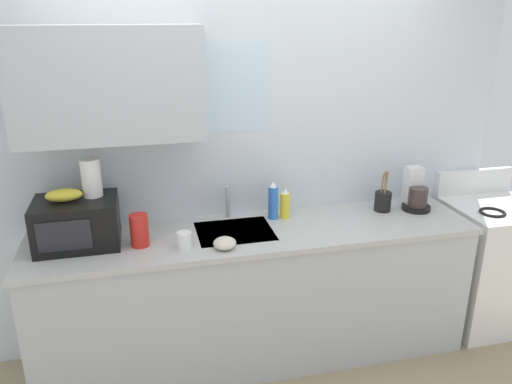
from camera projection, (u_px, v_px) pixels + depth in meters
The scene contains 14 objects.
kitchen_wall_assembly at pixel (222, 147), 3.16m from camera, with size 3.51×0.42×2.50m.
counter_unit at pixel (256, 293), 3.21m from camera, with size 2.74×0.63×0.90m.
sink_faucet at pixel (228, 202), 3.22m from camera, with size 0.03×0.03×0.21m, color #B2B5BA.
stove_range at pixel (487, 263), 3.59m from camera, with size 0.60×0.60×1.08m.
microwave at pixel (77, 223), 2.83m from camera, with size 0.46×0.35×0.27m.
banana_bunch at pixel (64, 195), 2.76m from camera, with size 0.20×0.11×0.07m, color gold.
paper_towel_roll at pixel (91, 178), 2.82m from camera, with size 0.11×0.11×0.22m, color white.
coffee_maker at pixel (415, 194), 3.37m from camera, with size 0.19×0.21×0.28m.
dish_soap_bottle_blue at pixel (273, 201), 3.20m from camera, with size 0.06×0.06×0.25m.
dish_soap_bottle_yellow at pixel (285, 204), 3.22m from camera, with size 0.06×0.06×0.20m.
cereal_canister at pixel (139, 230), 2.83m from camera, with size 0.10×0.10×0.19m, color red.
mug_white at pixel (184, 240), 2.82m from camera, with size 0.08×0.08×0.10m, color white.
utensil_crock at pixel (383, 201), 3.34m from camera, with size 0.11×0.11×0.28m.
small_bowl at pixel (225, 243), 2.82m from camera, with size 0.13×0.13×0.07m, color beige.
Camera 1 is at (-0.65, -2.72, 2.16)m, focal length 35.08 mm.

